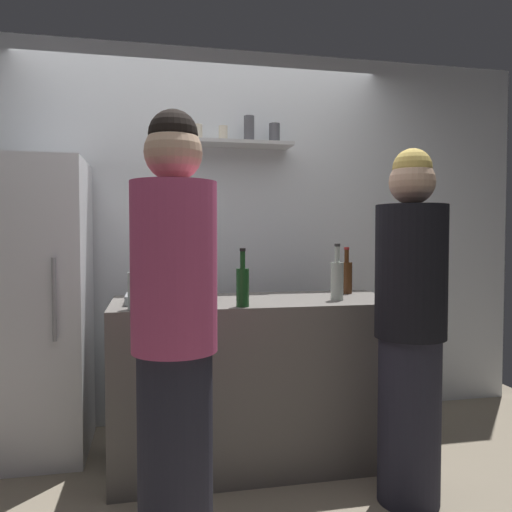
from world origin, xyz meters
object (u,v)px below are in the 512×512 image
(refrigerator, at_px, (36,308))
(wine_bottle_green_glass, at_px, (243,285))
(wine_bottle_dark_glass, at_px, (209,280))
(person_blonde, at_px, (410,328))
(baking_pan, at_px, (158,298))
(water_bottle_plastic, at_px, (136,289))
(wine_bottle_pale_glass, at_px, (337,279))
(person_pink_top, at_px, (175,337))
(utensil_holder, at_px, (172,287))
(wine_bottle_amber_glass, at_px, (346,276))

(refrigerator, bearing_deg, wine_bottle_green_glass, -28.92)
(wine_bottle_dark_glass, xyz_separation_m, person_blonde, (0.91, -0.61, -0.19))
(refrigerator, xyz_separation_m, baking_pan, (0.71, -0.39, 0.09))
(water_bottle_plastic, bearing_deg, person_blonde, -14.99)
(wine_bottle_pale_glass, height_order, water_bottle_plastic, wine_bottle_pale_glass)
(wine_bottle_dark_glass, height_order, water_bottle_plastic, wine_bottle_dark_glass)
(refrigerator, height_order, person_pink_top, person_pink_top)
(person_pink_top, relative_size, person_blonde, 1.04)
(water_bottle_plastic, height_order, person_pink_top, person_pink_top)
(utensil_holder, relative_size, person_pink_top, 0.12)
(baking_pan, relative_size, utensil_holder, 1.57)
(baking_pan, xyz_separation_m, wine_bottle_dark_glass, (0.28, 0.04, 0.09))
(wine_bottle_green_glass, relative_size, water_bottle_plastic, 1.34)
(baking_pan, relative_size, wine_bottle_green_glass, 1.12)
(baking_pan, bearing_deg, refrigerator, 151.14)
(wine_bottle_green_glass, relative_size, wine_bottle_pale_glass, 0.94)
(baking_pan, height_order, person_blonde, person_blonde)
(utensil_holder, distance_m, person_blonde, 1.42)
(utensil_holder, bearing_deg, baking_pan, -105.94)
(water_bottle_plastic, xyz_separation_m, person_pink_top, (0.16, -0.56, -0.14))
(refrigerator, bearing_deg, person_pink_top, -56.97)
(person_blonde, bearing_deg, wine_bottle_pale_glass, -30.40)
(baking_pan, xyz_separation_m, utensil_holder, (0.09, 0.31, 0.03))
(refrigerator, relative_size, utensil_holder, 8.05)
(utensil_holder, bearing_deg, person_pink_top, -91.71)
(baking_pan, bearing_deg, wine_bottle_amber_glass, 9.99)
(person_pink_top, bearing_deg, wine_bottle_pale_glass, 34.09)
(wine_bottle_pale_glass, xyz_separation_m, person_blonde, (0.19, -0.48, -0.20))
(refrigerator, relative_size, wine_bottle_green_glass, 5.77)
(person_blonde, bearing_deg, person_pink_top, 47.96)
(wine_bottle_green_glass, xyz_separation_m, water_bottle_plastic, (-0.54, 0.02, -0.01))
(utensil_holder, xyz_separation_m, wine_bottle_pale_glass, (0.91, -0.40, 0.07))
(wine_bottle_dark_glass, xyz_separation_m, person_pink_top, (-0.23, -0.82, -0.15))
(person_pink_top, bearing_deg, wine_bottle_green_glass, 53.55)
(water_bottle_plastic, bearing_deg, wine_bottle_pale_glass, 6.57)
(wine_bottle_dark_glass, height_order, wine_bottle_amber_glass, wine_bottle_dark_glass)
(person_blonde, bearing_deg, water_bottle_plastic, 22.42)
(wine_bottle_amber_glass, bearing_deg, person_pink_top, -138.61)
(wine_bottle_dark_glass, relative_size, wine_bottle_amber_glass, 1.07)
(refrigerator, height_order, wine_bottle_amber_glass, refrigerator)
(water_bottle_plastic, relative_size, person_pink_top, 0.13)
(wine_bottle_pale_glass, distance_m, person_blonde, 0.55)
(person_pink_top, xyz_separation_m, person_blonde, (1.14, 0.21, -0.04))
(utensil_holder, xyz_separation_m, person_blonde, (1.11, -0.88, -0.13))
(baking_pan, distance_m, person_pink_top, 0.79)
(wine_bottle_green_glass, height_order, wine_bottle_dark_glass, wine_bottle_dark_glass)
(refrigerator, bearing_deg, water_bottle_plastic, -45.55)
(person_pink_top, height_order, person_blonde, person_pink_top)
(baking_pan, distance_m, person_blonde, 1.33)
(refrigerator, xyz_separation_m, wine_bottle_amber_glass, (1.88, -0.18, 0.17))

